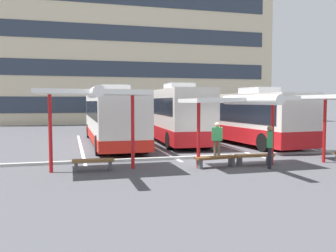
# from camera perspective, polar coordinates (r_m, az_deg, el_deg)

# --- Properties ---
(ground_plane) EXTENTS (160.00, 160.00, 0.00)m
(ground_plane) POSITION_cam_1_polar(r_m,az_deg,el_deg) (16.87, 9.04, -5.30)
(ground_plane) COLOR #47474C
(terminal_building) EXTENTS (38.06, 12.38, 23.72)m
(terminal_building) POSITION_cam_1_polar(r_m,az_deg,el_deg) (50.50, -7.28, 12.73)
(terminal_building) COLOR beige
(terminal_building) RESTS_ON ground
(coach_bus_0) EXTENTS (2.66, 12.38, 3.60)m
(coach_bus_0) POSITION_cam_1_polar(r_m,az_deg,el_deg) (22.98, -8.78, 1.38)
(coach_bus_0) COLOR silver
(coach_bus_0) RESTS_ON ground
(coach_bus_1) EXTENTS (2.91, 10.47, 3.78)m
(coach_bus_1) POSITION_cam_1_polar(r_m,az_deg,el_deg) (23.87, 0.94, 1.64)
(coach_bus_1) COLOR silver
(coach_bus_1) RESTS_ON ground
(coach_bus_2) EXTENTS (3.37, 10.51, 3.50)m
(coach_bus_2) POSITION_cam_1_polar(r_m,az_deg,el_deg) (23.49, 12.19, 1.14)
(coach_bus_2) COLOR silver
(coach_bus_2) RESTS_ON ground
(lane_stripe_0) EXTENTS (0.16, 14.00, 0.01)m
(lane_stripe_0) POSITION_cam_1_polar(r_m,az_deg,el_deg) (22.41, -13.48, -3.09)
(lane_stripe_0) COLOR white
(lane_stripe_0) RESTS_ON ground
(lane_stripe_1) EXTENTS (0.16, 14.00, 0.01)m
(lane_stripe_1) POSITION_cam_1_polar(r_m,az_deg,el_deg) (22.90, -3.01, -2.84)
(lane_stripe_1) COLOR white
(lane_stripe_1) RESTS_ON ground
(lane_stripe_2) EXTENTS (0.16, 14.00, 0.01)m
(lane_stripe_2) POSITION_cam_1_polar(r_m,az_deg,el_deg) (24.10, 6.70, -2.53)
(lane_stripe_2) COLOR white
(lane_stripe_2) RESTS_ON ground
(lane_stripe_3) EXTENTS (0.16, 14.00, 0.01)m
(lane_stripe_3) POSITION_cam_1_polar(r_m,az_deg,el_deg) (25.93, 15.27, -2.19)
(lane_stripe_3) COLOR white
(lane_stripe_3) RESTS_ON ground
(waiting_shelter_0) EXTENTS (4.11, 4.88, 3.16)m
(waiting_shelter_0) POSITION_cam_1_polar(r_m,az_deg,el_deg) (13.99, -11.70, 4.87)
(waiting_shelter_0) COLOR red
(waiting_shelter_0) RESTS_ON ground
(bench_0) EXTENTS (1.60, 0.50, 0.45)m
(bench_0) POSITION_cam_1_polar(r_m,az_deg,el_deg) (14.41, -11.61, -5.56)
(bench_0) COLOR brown
(bench_0) RESTS_ON ground
(waiting_shelter_1) EXTENTS (4.31, 4.43, 2.91)m
(waiting_shelter_1) POSITION_cam_1_polar(r_m,az_deg,el_deg) (14.95, 11.14, 3.85)
(waiting_shelter_1) COLOR red
(waiting_shelter_1) RESTS_ON ground
(bench_1) EXTENTS (1.83, 0.65, 0.45)m
(bench_1) POSITION_cam_1_polar(r_m,az_deg,el_deg) (14.99, 7.49, -5.13)
(bench_1) COLOR brown
(bench_1) RESTS_ON ground
(bench_2) EXTENTS (1.68, 0.49, 0.45)m
(bench_2) POSITION_cam_1_polar(r_m,az_deg,el_deg) (15.87, 13.36, -4.71)
(bench_2) COLOR brown
(bench_2) RESTS_ON ground
(platform_kerb) EXTENTS (44.00, 0.24, 0.12)m
(platform_kerb) POSITION_cam_1_polar(r_m,az_deg,el_deg) (17.64, 7.89, -4.69)
(platform_kerb) COLOR #ADADA8
(platform_kerb) RESTS_ON ground
(waiting_passenger_0) EXTENTS (0.44, 0.54, 1.72)m
(waiting_passenger_0) POSITION_cam_1_polar(r_m,az_deg,el_deg) (15.05, 15.61, -2.64)
(waiting_passenger_0) COLOR black
(waiting_passenger_0) RESTS_ON ground
(waiting_passenger_1) EXTENTS (0.53, 0.37, 1.70)m
(waiting_passenger_1) POSITION_cam_1_polar(r_m,az_deg,el_deg) (17.24, 7.67, -1.79)
(waiting_passenger_1) COLOR brown
(waiting_passenger_1) RESTS_ON ground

